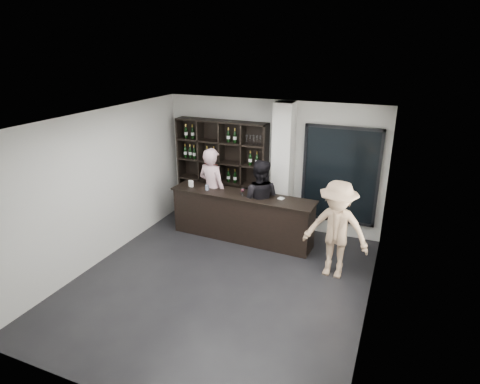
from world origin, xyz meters
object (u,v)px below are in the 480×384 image
at_px(taster_pink, 212,190).
at_px(taster_black, 259,201).
at_px(tasting_counter, 242,217).
at_px(customer, 336,230).
at_px(wine_shelf, 222,171).

bearing_deg(taster_pink, taster_black, -170.23).
bearing_deg(tasting_counter, taster_pink, 168.66).
height_order(taster_black, customer, customer).
xyz_separation_m(wine_shelf, taster_pink, (0.05, -0.62, -0.24)).
xyz_separation_m(tasting_counter, taster_black, (0.36, 0.10, 0.38)).
bearing_deg(taster_black, customer, 148.21).
xyz_separation_m(wine_shelf, customer, (2.95, -1.52, -0.29)).
relative_size(tasting_counter, taster_pink, 1.64).
relative_size(taster_pink, customer, 1.05).
distance_m(wine_shelf, taster_black, 1.43).
distance_m(taster_pink, taster_black, 1.16).
xyz_separation_m(wine_shelf, tasting_counter, (0.84, -0.82, -0.68)).
height_order(wine_shelf, customer, wine_shelf).
bearing_deg(taster_black, taster_pink, -11.74).
bearing_deg(taster_pink, wine_shelf, -71.11).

